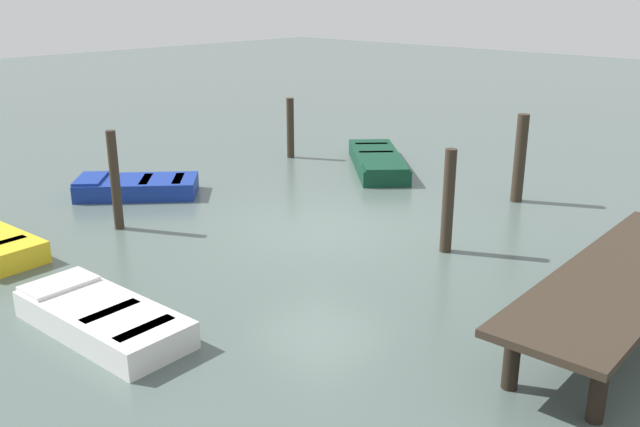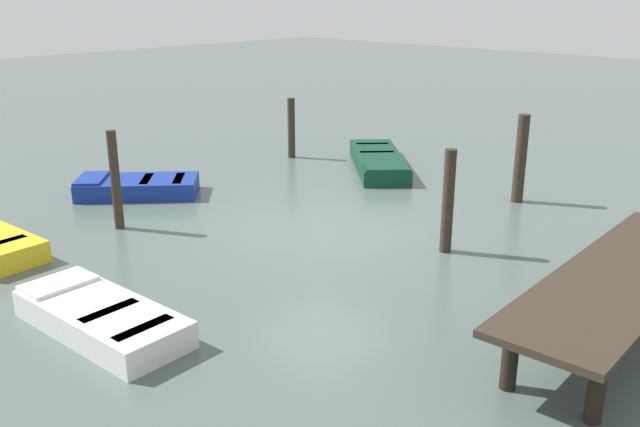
% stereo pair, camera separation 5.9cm
% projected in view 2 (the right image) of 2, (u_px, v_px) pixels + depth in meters
% --- Properties ---
extents(ground_plane, '(80.00, 80.00, 0.00)m').
position_uv_depth(ground_plane, '(320.00, 230.00, 13.82)').
color(ground_plane, '#4C5B56').
extents(dock_segment, '(5.78, 1.73, 0.95)m').
position_uv_depth(dock_segment, '(623.00, 279.00, 9.42)').
color(dock_segment, '#33281E').
rests_on(dock_segment, ground_plane).
extents(rowboat_dark_green, '(3.49, 3.57, 0.46)m').
position_uv_depth(rowboat_dark_green, '(378.00, 161.00, 18.40)').
color(rowboat_dark_green, '#0C3823').
rests_on(rowboat_dark_green, ground_plane).
extents(rowboat_white, '(1.31, 2.91, 0.46)m').
position_uv_depth(rowboat_white, '(101.00, 317.00, 9.70)').
color(rowboat_white, silver).
rests_on(rowboat_white, ground_plane).
extents(rowboat_blue, '(2.86, 2.78, 0.46)m').
position_uv_depth(rowboat_blue, '(137.00, 186.00, 16.06)').
color(rowboat_blue, navy).
rests_on(rowboat_blue, ground_plane).
extents(mooring_piling_far_left, '(0.26, 0.26, 2.01)m').
position_uv_depth(mooring_piling_far_left, '(520.00, 159.00, 15.35)').
color(mooring_piling_far_left, '#33281E').
rests_on(mooring_piling_far_left, ground_plane).
extents(mooring_piling_mid_right, '(0.19, 0.19, 2.02)m').
position_uv_depth(mooring_piling_mid_right, '(115.00, 180.00, 13.61)').
color(mooring_piling_mid_right, '#33281E').
rests_on(mooring_piling_mid_right, ground_plane).
extents(mooring_piling_mid_left, '(0.21, 0.21, 1.71)m').
position_uv_depth(mooring_piling_mid_left, '(291.00, 128.00, 19.45)').
color(mooring_piling_mid_left, '#33281E').
rests_on(mooring_piling_mid_left, ground_plane).
extents(mooring_piling_near_right, '(0.21, 0.21, 1.94)m').
position_uv_depth(mooring_piling_near_right, '(448.00, 201.00, 12.39)').
color(mooring_piling_near_right, '#33281E').
rests_on(mooring_piling_near_right, ground_plane).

